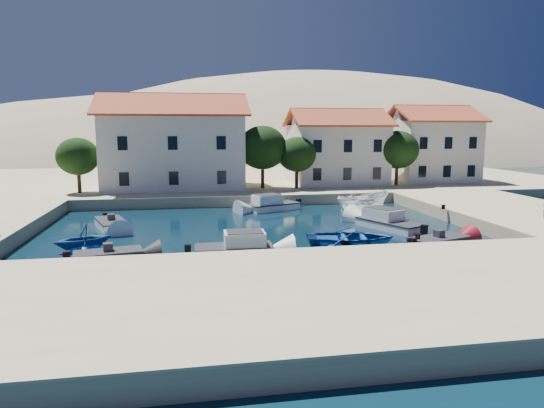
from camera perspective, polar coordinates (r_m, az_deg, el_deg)
The scene contains 20 objects.
ground at distance 25.47m, azimuth 1.05°, elevation -7.43°, with size 400.00×400.00×0.00m, color black.
quay_south at distance 19.75m, azimuth 4.42°, elevation -10.84°, with size 52.00×12.00×1.00m, color tan.
quay_east at distance 42.82m, azimuth 26.25°, elevation -0.98°, with size 11.00×20.00×1.00m, color tan.
quay_north at distance 62.71m, azimuth -3.77°, elevation 2.78°, with size 80.00×36.00×1.00m, color tan.
hills at distance 152.85m, azimuth -0.19°, elevation -2.64°, with size 254.00×176.00×99.00m.
building_left at distance 52.03m, azimuth -11.48°, elevation 7.37°, with size 14.70×9.45×9.70m.
building_mid at distance 55.59m, azimuth 7.59°, elevation 6.82°, with size 10.50×8.40×8.30m.
building_right at distance 61.16m, azimuth 18.17°, elevation 6.87°, with size 9.45×8.40×8.80m.
trees at distance 50.35m, azimuth 0.60°, elevation 6.25°, with size 37.30×5.30×6.45m.
bollards at distance 29.46m, azimuth 4.98°, elevation -2.91°, with size 29.36×9.56×0.30m.
motorboat_grey_sw at distance 27.77m, azimuth -18.69°, elevation -5.89°, with size 3.80×2.26×1.25m.
cabin_cruiser_south at distance 27.49m, azimuth -4.49°, elevation -5.21°, with size 4.41×1.93×1.60m.
rowboat_south at distance 30.65m, azimuth 9.19°, elevation -4.73°, with size 3.86×5.40×1.12m, color #1A488F.
motorboat_red_se at distance 31.32m, azimuth 19.01°, elevation -4.26°, with size 4.14×2.88×1.25m.
cabin_cruiser_east at distance 35.79m, azimuth 13.71°, elevation -2.13°, with size 3.98×5.50×1.60m.
boat_east at distance 41.84m, azimuth 10.62°, elevation -1.11°, with size 1.95×5.19×2.00m, color white.
motorboat_white_ne at distance 45.81m, azimuth 9.47°, elevation 0.15°, with size 2.62×3.89×1.25m.
rowboat_west at distance 30.98m, azimuth -21.27°, elevation -5.09°, with size 2.81×3.25×1.71m, color #1A488F.
motorboat_white_west at distance 36.93m, azimuth -18.36°, elevation -2.28°, with size 2.96×4.37×1.25m.
cabin_cruiser_north at distance 42.79m, azimuth 0.17°, elevation -0.10°, with size 4.98×3.49×1.60m.
Camera 1 is at (-4.67, -24.00, 7.16)m, focal length 32.00 mm.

